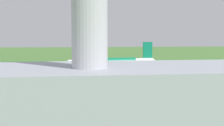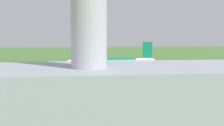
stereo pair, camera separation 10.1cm
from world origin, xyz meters
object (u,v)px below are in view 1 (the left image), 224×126
at_px(service_truck_baggage, 23,68).
at_px(no_stopping_sign, 131,61).
at_px(traffic_cone_orange, 121,63).
at_px(airliner_main, 113,63).

bearing_deg(service_truck_baggage, no_stopping_sign, -154.31).
xyz_separation_m(no_stopping_sign, traffic_cone_orange, (6.92, -1.51, -1.34)).
bearing_deg(no_stopping_sign, service_truck_baggage, 25.69).
bearing_deg(airliner_main, no_stopping_sign, -113.07).
height_order(service_truck_baggage, traffic_cone_orange, service_truck_baggage).
bearing_deg(traffic_cone_orange, airliner_main, 75.24).
distance_m(airliner_main, service_truck_baggage, 50.96).
bearing_deg(no_stopping_sign, airliner_main, 66.93).
distance_m(service_truck_baggage, traffic_cone_orange, 70.70).
distance_m(no_stopping_sign, traffic_cone_orange, 7.20).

